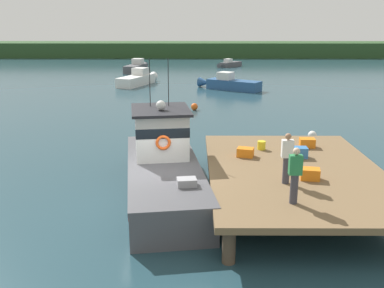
% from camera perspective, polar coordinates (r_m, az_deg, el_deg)
% --- Properties ---
extents(ground_plane, '(200.00, 200.00, 0.00)m').
position_cam_1_polar(ground_plane, '(15.77, -4.44, -7.33)').
color(ground_plane, '#23424C').
extents(dock, '(6.00, 9.00, 1.20)m').
position_cam_1_polar(dock, '(15.73, 13.21, -3.60)').
color(dock, '#4C3D2D').
rests_on(dock, ground).
extents(main_fishing_boat, '(3.65, 9.96, 4.80)m').
position_cam_1_polar(main_fishing_boat, '(16.33, -3.82, -2.71)').
color(main_fishing_boat, '#4C4C51').
rests_on(main_fishing_boat, ground).
extents(crate_single_far, '(0.63, 0.48, 0.36)m').
position_cam_1_polar(crate_single_far, '(18.39, 14.71, 0.15)').
color(crate_single_far, orange).
rests_on(crate_single_far, dock).
extents(crate_stack_mid_dock, '(0.70, 0.59, 0.34)m').
position_cam_1_polar(crate_stack_mid_dock, '(16.70, 6.93, -1.07)').
color(crate_stack_mid_dock, orange).
rests_on(crate_stack_mid_dock, dock).
extents(crate_stack_near_edge, '(0.62, 0.46, 0.40)m').
position_cam_1_polar(crate_stack_near_edge, '(16.94, 13.70, -1.06)').
color(crate_stack_near_edge, '#3370B2').
rests_on(crate_stack_near_edge, dock).
extents(crate_single_by_cleat, '(0.67, 0.54, 0.37)m').
position_cam_1_polar(crate_single_by_cleat, '(14.74, 15.07, -3.77)').
color(crate_single_by_cleat, orange).
rests_on(crate_single_by_cleat, dock).
extents(bait_bucket, '(0.32, 0.32, 0.34)m').
position_cam_1_polar(bait_bucket, '(17.69, 8.99, -0.17)').
color(bait_bucket, yellow).
rests_on(bait_bucket, dock).
extents(deckhand_by_the_boat, '(0.36, 0.22, 1.63)m').
position_cam_1_polar(deckhand_by_the_boat, '(12.54, 13.20, -3.86)').
color(deckhand_by_the_boat, '#383842').
rests_on(deckhand_by_the_boat, dock).
extents(deckhand_further_back, '(0.36, 0.22, 1.63)m').
position_cam_1_polar(deckhand_further_back, '(14.02, 12.21, -1.69)').
color(deckhand_further_back, '#383842').
rests_on(deckhand_further_back, dock).
extents(moored_boat_far_left, '(3.52, 6.27, 1.59)m').
position_cam_1_polar(moored_boat_far_left, '(43.74, -6.97, 8.36)').
color(moored_boat_far_left, white).
rests_on(moored_boat_far_left, ground).
extents(moored_boat_far_right, '(2.47, 6.14, 1.53)m').
position_cam_1_polar(moored_boat_far_right, '(54.86, -7.15, 9.85)').
color(moored_boat_far_right, '#4C4C51').
rests_on(moored_boat_far_right, ground).
extents(moored_boat_off_the_point, '(3.54, 3.74, 1.09)m').
position_cam_1_polar(moored_boat_off_the_point, '(60.09, 4.87, 10.29)').
color(moored_boat_off_the_point, '#4C4C51').
rests_on(moored_boat_off_the_point, ground).
extents(moored_boat_mid_harbor, '(5.80, 4.38, 1.56)m').
position_cam_1_polar(moored_boat_mid_harbor, '(40.49, 4.89, 7.80)').
color(moored_boat_mid_harbor, '#285184').
rests_on(moored_boat_mid_harbor, ground).
extents(mooring_buoy_channel_marker, '(0.47, 0.47, 0.47)m').
position_cam_1_polar(mooring_buoy_channel_marker, '(24.30, 15.33, 1.10)').
color(mooring_buoy_channel_marker, silver).
rests_on(mooring_buoy_channel_marker, ground).
extents(mooring_buoy_outer, '(0.49, 0.49, 0.49)m').
position_cam_1_polar(mooring_buoy_outer, '(31.11, 0.31, 4.86)').
color(mooring_buoy_outer, '#EA5B19').
rests_on(mooring_buoy_outer, ground).
extents(far_shoreline, '(120.00, 8.00, 2.40)m').
position_cam_1_polar(far_shoreline, '(76.62, -0.69, 12.17)').
color(far_shoreline, '#284723').
rests_on(far_shoreline, ground).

